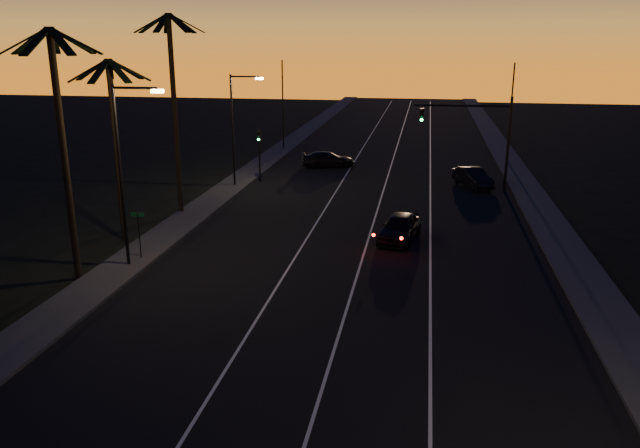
% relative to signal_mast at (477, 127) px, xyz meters
% --- Properties ---
extents(road, '(20.00, 170.00, 0.01)m').
position_rel_signal_mast_xyz_m(road, '(-7.14, -9.99, -4.78)').
color(road, black).
rests_on(road, ground).
extents(sidewalk_left, '(2.40, 170.00, 0.16)m').
position_rel_signal_mast_xyz_m(sidewalk_left, '(-18.34, -9.99, -4.70)').
color(sidewalk_left, '#343431').
rests_on(sidewalk_left, ground).
extents(sidewalk_right, '(2.40, 170.00, 0.16)m').
position_rel_signal_mast_xyz_m(sidewalk_right, '(4.06, -9.99, -4.70)').
color(sidewalk_right, '#343431').
rests_on(sidewalk_right, ground).
extents(lane_stripe_left, '(0.12, 160.00, 0.01)m').
position_rel_signal_mast_xyz_m(lane_stripe_left, '(-10.14, -9.99, -4.76)').
color(lane_stripe_left, silver).
rests_on(lane_stripe_left, road).
extents(lane_stripe_mid, '(0.12, 160.00, 0.01)m').
position_rel_signal_mast_xyz_m(lane_stripe_mid, '(-6.64, -9.99, -4.76)').
color(lane_stripe_mid, silver).
rests_on(lane_stripe_mid, road).
extents(lane_stripe_right, '(0.12, 160.00, 0.01)m').
position_rel_signal_mast_xyz_m(lane_stripe_right, '(-3.14, -9.99, -4.76)').
color(lane_stripe_right, silver).
rests_on(lane_stripe_right, road).
extents(palm_near, '(4.25, 4.16, 11.53)m').
position_rel_signal_mast_xyz_m(palm_near, '(-19.74, -21.99, 2.29)').
color(palm_near, black).
rests_on(palm_near, ground).
extents(palm_mid, '(4.25, 4.16, 10.03)m').
position_rel_signal_mast_xyz_m(palm_mid, '(-20.34, -15.99, 1.47)').
color(palm_mid, black).
rests_on(palm_mid, ground).
extents(palm_far, '(4.25, 4.16, 12.53)m').
position_rel_signal_mast_xyz_m(palm_far, '(-19.34, -9.99, 2.83)').
color(palm_far, black).
rests_on(palm_far, ground).
extents(streetlight_left_near, '(2.55, 0.26, 9.00)m').
position_rel_signal_mast_xyz_m(streetlight_left_near, '(-17.84, -19.99, 0.54)').
color(streetlight_left_near, black).
rests_on(streetlight_left_near, ground).
extents(streetlight_left_far, '(2.55, 0.26, 8.50)m').
position_rel_signal_mast_xyz_m(streetlight_left_far, '(-17.82, -1.99, 0.28)').
color(streetlight_left_far, black).
rests_on(streetlight_left_far, ground).
extents(street_sign, '(0.70, 0.06, 2.60)m').
position_rel_signal_mast_xyz_m(street_sign, '(-17.94, -18.99, -3.13)').
color(street_sign, black).
rests_on(street_sign, ground).
extents(signal_mast, '(7.10, 0.41, 7.00)m').
position_rel_signal_mast_xyz_m(signal_mast, '(0.00, 0.00, 0.00)').
color(signal_mast, black).
rests_on(signal_mast, ground).
extents(signal_post, '(0.28, 0.37, 4.20)m').
position_rel_signal_mast_xyz_m(signal_post, '(-16.64, -0.01, -1.89)').
color(signal_post, black).
rests_on(signal_post, ground).
extents(far_pole_left, '(0.14, 0.14, 9.00)m').
position_rel_signal_mast_xyz_m(far_pole_left, '(-18.14, 15.01, -0.28)').
color(far_pole_left, black).
rests_on(far_pole_left, ground).
extents(far_pole_right, '(0.14, 0.14, 9.00)m').
position_rel_signal_mast_xyz_m(far_pole_right, '(3.86, 12.01, -0.28)').
color(far_pole_right, black).
rests_on(far_pole_right, ground).
extents(lead_car, '(2.71, 5.22, 1.52)m').
position_rel_signal_mast_xyz_m(lead_car, '(-4.88, -13.43, -4.01)').
color(lead_car, black).
rests_on(lead_car, road).
extents(right_car, '(3.12, 4.67, 1.45)m').
position_rel_signal_mast_xyz_m(right_car, '(0.08, 0.99, -4.04)').
color(right_car, black).
rests_on(right_car, road).
extents(cross_car, '(5.10, 3.39, 1.37)m').
position_rel_signal_mast_xyz_m(cross_car, '(-12.17, 6.78, -4.08)').
color(cross_car, black).
rests_on(cross_car, road).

